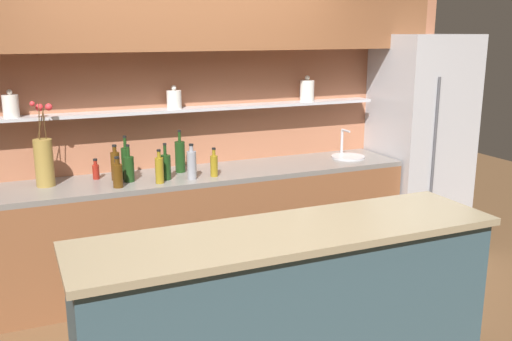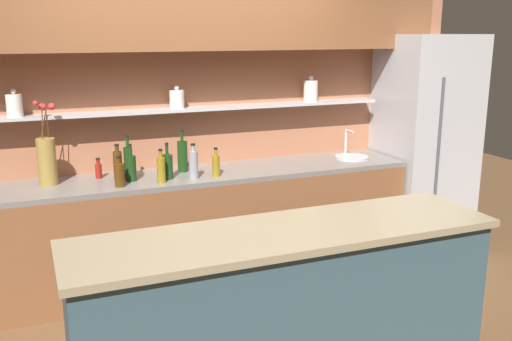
% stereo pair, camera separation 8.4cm
% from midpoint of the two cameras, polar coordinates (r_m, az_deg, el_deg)
% --- Properties ---
extents(back_wall_unit, '(5.20, 0.44, 2.60)m').
position_cam_midpoint_polar(back_wall_unit, '(4.75, -8.17, 7.85)').
color(back_wall_unit, '#A86647').
rests_on(back_wall_unit, ground_plane).
extents(back_counter_unit, '(3.79, 0.62, 0.92)m').
position_cam_midpoint_polar(back_counter_unit, '(4.70, -7.71, -5.86)').
color(back_counter_unit, brown).
rests_on(back_counter_unit, ground_plane).
extents(island_counter, '(2.31, 0.61, 1.02)m').
position_cam_midpoint_polar(island_counter, '(3.21, 2.54, -14.46)').
color(island_counter, '#334C56').
rests_on(island_counter, ground_plane).
extents(refrigerator, '(0.76, 0.73, 2.00)m').
position_cam_midpoint_polar(refrigerator, '(5.57, 15.60, 2.63)').
color(refrigerator, '#B7B7BC').
rests_on(refrigerator, ground_plane).
extents(flower_vase, '(0.16, 0.17, 0.62)m').
position_cam_midpoint_polar(flower_vase, '(4.45, -20.94, 1.01)').
color(flower_vase, olive).
rests_on(flower_vase, back_counter_unit).
extents(sink_fixture, '(0.30, 0.30, 0.25)m').
position_cam_midpoint_polar(sink_fixture, '(5.18, 8.69, 1.52)').
color(sink_fixture, '#B7B7BC').
rests_on(sink_fixture, back_counter_unit).
extents(bottle_wine_0, '(0.08, 0.08, 0.34)m').
position_cam_midpoint_polar(bottle_wine_0, '(4.63, -8.12, 1.42)').
color(bottle_wine_0, '#193814').
rests_on(bottle_wine_0, back_counter_unit).
extents(bottle_wine_1, '(0.07, 0.07, 0.34)m').
position_cam_midpoint_polar(bottle_wine_1, '(4.49, -13.40, 0.79)').
color(bottle_wine_1, '#193814').
rests_on(bottle_wine_1, back_counter_unit).
extents(bottle_oil_2, '(0.06, 0.06, 0.23)m').
position_cam_midpoint_polar(bottle_oil_2, '(4.47, -4.75, 0.54)').
color(bottle_oil_2, olive).
rests_on(bottle_oil_2, back_counter_unit).
extents(bottle_oil_3, '(0.06, 0.06, 0.26)m').
position_cam_midpoint_polar(bottle_oil_3, '(4.32, -10.18, 0.09)').
color(bottle_oil_3, olive).
rests_on(bottle_oil_3, back_counter_unit).
extents(bottle_spirit_4, '(0.07, 0.07, 0.27)m').
position_cam_midpoint_polar(bottle_spirit_4, '(4.48, -14.40, 0.51)').
color(bottle_spirit_4, '#4C2D0C').
rests_on(bottle_spirit_4, back_counter_unit).
extents(bottle_spirit_5, '(0.07, 0.07, 0.28)m').
position_cam_midpoint_polar(bottle_spirit_5, '(4.40, -6.99, 0.61)').
color(bottle_spirit_5, gray).
rests_on(bottle_spirit_5, back_counter_unit).
extents(bottle_spirit_6, '(0.07, 0.07, 0.23)m').
position_cam_midpoint_polar(bottle_spirit_6, '(4.27, -14.21, -0.45)').
color(bottle_spirit_6, '#4C2D0C').
rests_on(bottle_spirit_6, back_counter_unit).
extents(bottle_sauce_7, '(0.05, 0.05, 0.16)m').
position_cam_midpoint_polar(bottle_sauce_7, '(4.56, -16.23, -0.02)').
color(bottle_sauce_7, maroon).
rests_on(bottle_sauce_7, back_counter_unit).
extents(bottle_wine_8, '(0.08, 0.08, 0.29)m').
position_cam_midpoint_polar(bottle_wine_8, '(4.41, -13.13, 0.21)').
color(bottle_wine_8, '#193814').
rests_on(bottle_wine_8, back_counter_unit).
extents(bottle_wine_9, '(0.08, 0.08, 0.28)m').
position_cam_midpoint_polar(bottle_wine_9, '(4.42, -9.57, 0.39)').
color(bottle_wine_9, '#193814').
rests_on(bottle_wine_9, back_counter_unit).
extents(bottle_sauce_10, '(0.05, 0.05, 0.18)m').
position_cam_midpoint_polar(bottle_sauce_10, '(4.38, -14.24, -0.35)').
color(bottle_sauce_10, maroon).
rests_on(bottle_sauce_10, back_counter_unit).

